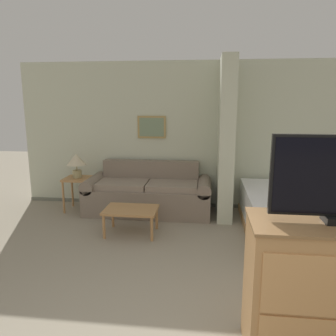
{
  "coord_description": "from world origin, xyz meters",
  "views": [
    {
      "loc": [
        0.22,
        -1.71,
        1.92
      ],
      "look_at": [
        -0.28,
        2.47,
        1.05
      ],
      "focal_mm": 35.0,
      "sensor_mm": 36.0,
      "label": 1
    }
  ],
  "objects": [
    {
      "name": "couch",
      "position": [
        -0.77,
        3.7,
        0.33
      ],
      "size": [
        2.16,
        0.84,
        0.86
      ],
      "color": "gray",
      "rests_on": "ground_plane"
    },
    {
      "name": "table_lamp",
      "position": [
        -2.02,
        3.65,
        0.89
      ],
      "size": [
        0.33,
        0.33,
        0.43
      ],
      "color": "tan",
      "rests_on": "side_table"
    },
    {
      "name": "coffee_table",
      "position": [
        -0.85,
        2.72,
        0.34
      ],
      "size": [
        0.76,
        0.53,
        0.38
      ],
      "color": "#B27F4C",
      "rests_on": "ground_plane"
    },
    {
      "name": "wall_partition_pillar",
      "position": [
        0.53,
        3.68,
        1.3
      ],
      "size": [
        0.24,
        0.89,
        2.6
      ],
      "color": "beige",
      "rests_on": "ground_plane"
    },
    {
      "name": "wall_back",
      "position": [
        -0.0,
        4.18,
        1.29
      ],
      "size": [
        6.37,
        0.16,
        2.6
      ],
      "color": "beige",
      "rests_on": "ground_plane"
    },
    {
      "name": "side_table",
      "position": [
        -2.02,
        3.65,
        0.49
      ],
      "size": [
        0.44,
        0.44,
        0.59
      ],
      "color": "#B27F4C",
      "rests_on": "ground_plane"
    },
    {
      "name": "bed",
      "position": [
        1.52,
        3.0,
        0.29
      ],
      "size": [
        1.43,
        2.17,
        0.57
      ],
      "color": "#B27F4C",
      "rests_on": "ground_plane"
    },
    {
      "name": "tv_dresser",
      "position": [
        1.16,
        0.57,
        0.54
      ],
      "size": [
        1.25,
        0.55,
        1.09
      ],
      "color": "#B27F4C",
      "rests_on": "ground_plane"
    }
  ]
}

